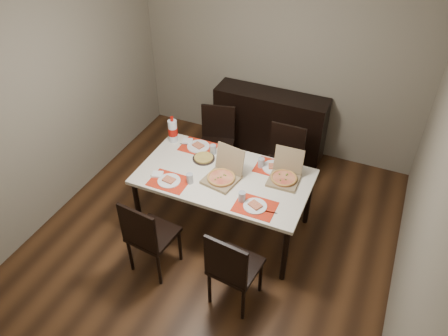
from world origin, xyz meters
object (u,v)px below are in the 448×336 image
(sideboard, at_px, (270,123))
(dip_bowl, at_px, (235,162))
(soda_bottle, at_px, (173,131))
(dining_table, at_px, (224,180))
(pizza_box_center, at_px, (223,175))
(chair_near_left, at_px, (148,235))
(chair_far_left, at_px, (217,139))
(chair_near_right, at_px, (232,267))
(chair_far_right, at_px, (283,160))

(sideboard, distance_m, dip_bowl, 1.41)
(soda_bottle, bearing_deg, dining_table, -23.78)
(pizza_box_center, bearing_deg, dining_table, 103.17)
(chair_near_left, bearing_deg, sideboard, 80.79)
(chair_far_left, distance_m, pizza_box_center, 1.12)
(dip_bowl, distance_m, soda_bottle, 0.84)
(chair_near_right, bearing_deg, pizza_box_center, 118.71)
(dining_table, bearing_deg, chair_near_right, -62.26)
(chair_far_right, xyz_separation_m, soda_bottle, (-1.21, -0.46, 0.38))
(dining_table, xyz_separation_m, soda_bottle, (-0.79, 0.35, 0.20))
(chair_near_right, height_order, soda_bottle, soda_bottle)
(dining_table, distance_m, chair_near_right, 1.03)
(chair_far_left, distance_m, dip_bowl, 0.88)
(dining_table, relative_size, chair_near_right, 1.94)
(sideboard, height_order, dining_table, sideboard)
(chair_far_left, bearing_deg, sideboard, 56.87)
(dining_table, height_order, chair_near_right, chair_near_right)
(chair_near_left, distance_m, chair_far_left, 1.76)
(sideboard, xyz_separation_m, pizza_box_center, (0.04, -1.67, 0.35))
(chair_far_right, height_order, dip_bowl, chair_far_right)
(chair_far_right, bearing_deg, chair_near_left, -116.55)
(dip_bowl, height_order, soda_bottle, soda_bottle)
(dining_table, xyz_separation_m, dip_bowl, (0.03, 0.23, 0.08))
(sideboard, relative_size, chair_far_left, 1.61)
(chair_near_right, xyz_separation_m, soda_bottle, (-1.27, 1.25, 0.38))
(chair_near_left, height_order, chair_far_left, same)
(chair_far_right, height_order, soda_bottle, soda_bottle)
(chair_near_right, bearing_deg, sideboard, 101.31)
(chair_near_left, xyz_separation_m, chair_near_right, (0.90, -0.03, 0.00))
(chair_near_right, distance_m, dip_bowl, 1.25)
(chair_far_left, relative_size, pizza_box_center, 2.25)
(sideboard, bearing_deg, soda_bottle, -121.32)
(pizza_box_center, bearing_deg, chair_near_left, -118.89)
(chair_far_left, height_order, soda_bottle, soda_bottle)
(chair_far_left, bearing_deg, chair_far_right, -5.07)
(pizza_box_center, bearing_deg, soda_bottle, 152.99)
(sideboard, height_order, chair_near_right, chair_near_right)
(pizza_box_center, bearing_deg, dip_bowl, 87.90)
(dining_table, distance_m, dip_bowl, 0.25)
(chair_far_left, relative_size, chair_far_right, 1.00)
(chair_near_left, bearing_deg, chair_far_left, 92.13)
(chair_near_right, bearing_deg, chair_far_right, 92.13)
(chair_near_left, relative_size, pizza_box_center, 2.25)
(sideboard, bearing_deg, chair_near_left, -99.21)
(dining_table, height_order, chair_far_left, chair_far_left)
(dining_table, xyz_separation_m, chair_near_right, (0.47, -0.90, -0.17))
(dining_table, height_order, dip_bowl, dip_bowl)
(dining_table, height_order, pizza_box_center, pizza_box_center)
(chair_far_left, relative_size, soda_bottle, 2.87)
(chair_far_left, distance_m, chair_far_right, 0.91)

